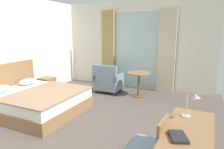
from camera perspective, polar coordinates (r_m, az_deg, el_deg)
ground at (r=4.42m, az=-9.26°, el=-14.75°), size 5.60×7.36×0.10m
wall_back at (r=7.04m, az=6.17°, el=8.06°), size 5.20×0.12×2.87m
balcony_glass_door at (r=6.95m, az=6.86°, el=6.56°), size 1.58×0.02×2.52m
curtain_panel_left at (r=7.23m, az=-1.06°, el=7.15°), size 0.46×0.10×2.59m
curtain_panel_right at (r=6.60m, az=14.99°, el=6.25°), size 0.53×0.10×2.59m
bed at (r=5.32m, az=-20.68°, el=-6.73°), size 2.12×1.86×1.10m
nightstand at (r=6.79m, az=-17.64°, el=-2.83°), size 0.42×0.43×0.48m
writing_desk at (r=2.86m, az=20.48°, el=-15.78°), size 0.61×1.44×0.73m
desk_chair at (r=2.90m, az=11.30°, el=-18.34°), size 0.49×0.50×0.86m
desk_lamp at (r=3.03m, az=21.66°, el=-6.96°), size 0.25×0.24×0.42m
closed_book at (r=2.58m, az=17.92°, el=-16.16°), size 0.27×0.32×0.04m
armchair_by_window at (r=6.49m, az=-1.11°, el=-1.90°), size 0.79×0.75×0.90m
round_cafe_table at (r=6.10m, az=7.49°, el=-1.17°), size 0.68×0.68×0.72m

